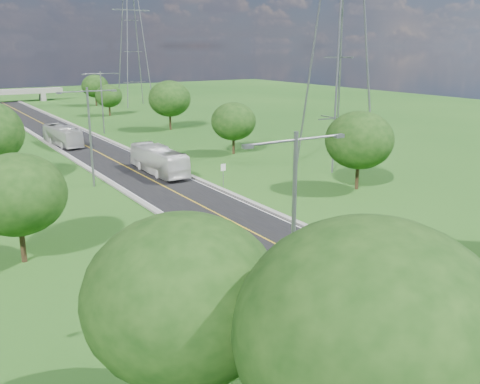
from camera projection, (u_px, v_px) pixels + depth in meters
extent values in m
plane|color=#1C4B15|center=(104.00, 156.00, 69.89)|extent=(260.00, 260.00, 0.00)
cube|color=black|center=(90.00, 148.00, 74.78)|extent=(8.00, 150.00, 0.06)
cube|color=gray|center=(59.00, 151.00, 72.58)|extent=(0.50, 150.00, 0.22)
cube|color=gray|center=(119.00, 145.00, 76.94)|extent=(0.50, 150.00, 0.22)
cylinder|color=slate|center=(223.00, 175.00, 54.27)|extent=(0.08, 0.08, 2.40)
cube|color=white|center=(223.00, 167.00, 54.03)|extent=(0.55, 0.04, 0.70)
cube|color=gray|center=(42.00, 97.00, 140.10)|extent=(1.20, 3.00, 2.00)
cube|color=gray|center=(1.00, 92.00, 134.55)|extent=(30.00, 3.00, 1.20)
cylinder|color=slate|center=(293.00, 232.00, 26.29)|extent=(0.22, 0.22, 10.00)
cylinder|color=slate|center=(272.00, 143.00, 24.35)|extent=(2.80, 0.12, 0.12)
cylinder|color=slate|center=(319.00, 137.00, 25.79)|extent=(2.80, 0.12, 0.12)
cube|color=slate|center=(248.00, 146.00, 23.70)|extent=(0.50, 0.25, 0.18)
cube|color=slate|center=(339.00, 136.00, 26.47)|extent=(0.50, 0.25, 0.18)
cylinder|color=slate|center=(91.00, 138.00, 53.24)|extent=(0.22, 0.22, 10.00)
cylinder|color=slate|center=(73.00, 92.00, 51.31)|extent=(2.80, 0.12, 0.12)
cylinder|color=slate|center=(101.00, 91.00, 52.74)|extent=(2.80, 0.12, 0.12)
cube|color=slate|center=(59.00, 93.00, 50.65)|extent=(0.50, 0.25, 0.18)
cube|color=slate|center=(114.00, 91.00, 53.42)|extent=(0.50, 0.25, 0.18)
cylinder|color=slate|center=(102.00, 103.00, 86.35)|extent=(0.22, 0.22, 10.00)
cylinder|color=slate|center=(92.00, 74.00, 84.42)|extent=(2.80, 0.12, 0.12)
cylinder|color=slate|center=(109.00, 73.00, 85.85)|extent=(2.80, 0.12, 0.12)
cube|color=slate|center=(83.00, 74.00, 83.76)|extent=(0.50, 0.25, 0.18)
cube|color=slate|center=(117.00, 74.00, 86.53)|extent=(0.50, 0.25, 0.18)
cube|color=slate|center=(131.00, 10.00, 122.38)|extent=(9.00, 0.25, 0.25)
ellipsoid|color=#15370F|center=(183.00, 298.00, 18.84)|extent=(7.14, 7.14, 6.07)
cylinder|color=black|center=(23.00, 243.00, 35.19)|extent=(0.36, 0.36, 2.70)
ellipsoid|color=#15370F|center=(17.00, 194.00, 34.32)|extent=(6.30, 6.30, 5.36)
ellipsoid|color=#15370F|center=(369.00, 334.00, 15.32)|extent=(7.98, 7.98, 6.78)
cylinder|color=black|center=(357.00, 175.00, 53.21)|extent=(0.36, 0.36, 2.88)
ellipsoid|color=#15370F|center=(359.00, 140.00, 52.28)|extent=(6.72, 6.72, 5.71)
cylinder|color=black|center=(234.00, 145.00, 70.72)|extent=(0.36, 0.36, 2.52)
ellipsoid|color=#15370F|center=(233.00, 121.00, 69.90)|extent=(5.88, 5.88, 5.00)
cylinder|color=black|center=(170.00, 121.00, 91.27)|extent=(0.36, 0.36, 3.06)
ellipsoid|color=#15370F|center=(170.00, 99.00, 90.29)|extent=(7.14, 7.14, 6.07)
cylinder|color=black|center=(110.00, 110.00, 109.69)|extent=(0.36, 0.36, 2.34)
ellipsoid|color=#15370F|center=(109.00, 96.00, 108.94)|extent=(5.46, 5.46, 4.64)
cylinder|color=black|center=(96.00, 100.00, 127.77)|extent=(0.36, 0.36, 2.70)
ellipsoid|color=#15370F|center=(95.00, 86.00, 126.90)|extent=(6.30, 6.30, 5.36)
imported|color=white|center=(159.00, 160.00, 59.47)|extent=(2.55, 10.86, 3.03)
imported|color=beige|center=(62.00, 136.00, 76.38)|extent=(3.28, 10.35, 2.83)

